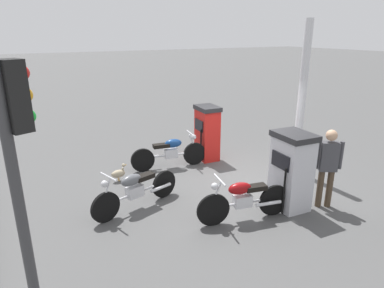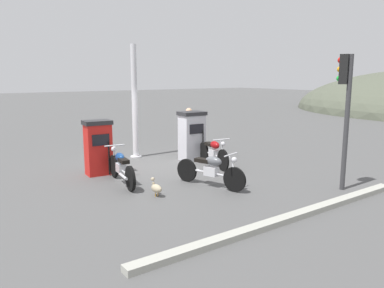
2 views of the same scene
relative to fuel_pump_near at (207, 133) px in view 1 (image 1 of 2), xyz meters
The scene contains 10 objects.
ground_plane 1.88m from the fuel_pump_near, 84.76° to the left, with size 120.00×120.00×0.00m, color #4C4C4C.
fuel_pump_near is the anchor object (origin of this frame).
fuel_pump_far 3.37m from the fuel_pump_near, 90.00° to the left, with size 0.75×0.89×1.67m.
motorcycle_near_pump 1.31m from the fuel_pump_near, ahead, with size 2.12×0.66×0.96m.
motorcycle_far_pump 3.57m from the fuel_pump_near, 70.11° to the left, with size 1.97×0.69×0.97m.
motorcycle_extra 3.47m from the fuel_pump_near, 32.51° to the left, with size 2.09×0.78×0.95m.
attendant_person 3.79m from the fuel_pump_near, 100.22° to the left, with size 0.53×0.38×1.73m.
wandering_duck 2.87m from the fuel_pump_near, ahead, with size 0.44×0.20×0.45m.
roadside_traffic_light 6.83m from the fuel_pump_near, 41.25° to the left, with size 0.40×0.29×3.37m.
canopy_support_pole 2.77m from the fuel_pump_near, 127.45° to the left, with size 0.40×0.40×3.93m.
Camera 1 is at (4.90, 6.44, 3.62)m, focal length 31.92 mm.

